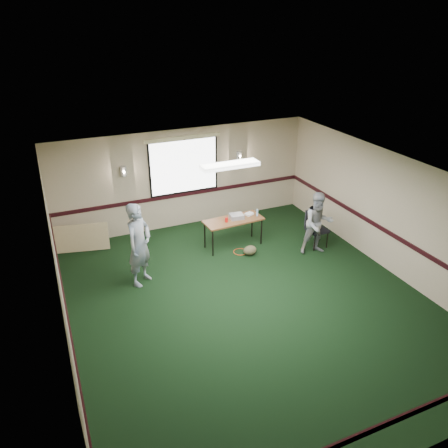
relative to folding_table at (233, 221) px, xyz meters
name	(u,v)px	position (x,y,z in m)	size (l,w,h in m)	color
ground	(249,301)	(-0.69, -2.30, -0.69)	(8.00, 8.00, 0.00)	black
room_shell	(210,195)	(-0.69, -0.18, 0.89)	(8.00, 8.02, 8.00)	tan
folding_table	(233,221)	(0.00, 0.00, 0.00)	(1.51, 0.67, 0.74)	brown
projector	(237,216)	(0.10, 0.03, 0.11)	(0.33, 0.28, 0.11)	gray
game_console	(249,214)	(0.48, 0.09, 0.08)	(0.20, 0.16, 0.05)	silver
red_cup	(227,220)	(-0.21, -0.06, 0.11)	(0.07, 0.07, 0.11)	red
water_bottle	(257,213)	(0.64, -0.05, 0.14)	(0.05, 0.05, 0.18)	#82AFD5
duffel_bag	(250,250)	(0.19, -0.58, -0.57)	(0.34, 0.25, 0.24)	#454527
cable_coil	(240,252)	(0.03, -0.37, -0.68)	(0.35, 0.35, 0.02)	#B74216
folded_table	(81,238)	(-3.56, 1.30, -0.35)	(1.34, 0.06, 0.69)	tan
conference_chair	(315,225)	(1.92, -0.76, -0.14)	(0.48, 0.50, 0.94)	black
person_left	(139,245)	(-2.53, -0.70, 0.25)	(0.68, 0.45, 1.88)	#3B5982
person_right	(318,224)	(1.74, -1.11, 0.10)	(0.77, 0.60, 1.58)	#788CBB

